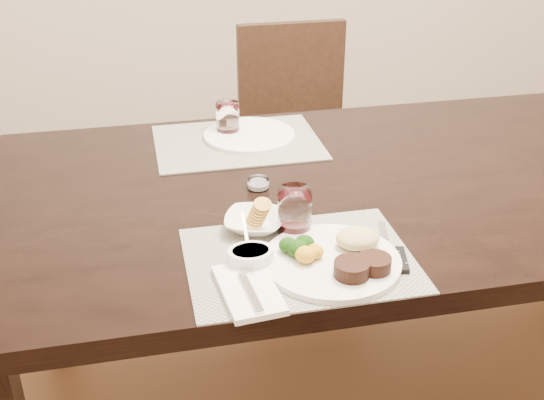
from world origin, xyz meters
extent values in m
plane|color=#4C3018|center=(0.00, 0.00, 0.00)|extent=(4.50, 4.50, 0.00)
cube|color=black|center=(0.00, 0.00, 0.72)|extent=(2.00, 1.00, 0.05)
cube|color=black|center=(-0.92, 0.42, 0.35)|extent=(0.08, 0.08, 0.70)
cube|color=black|center=(0.00, 0.85, 0.43)|extent=(0.42, 0.42, 0.04)
cube|color=black|center=(-0.18, 0.67, 0.21)|extent=(0.04, 0.04, 0.41)
cube|color=black|center=(0.18, 0.67, 0.21)|extent=(0.04, 0.04, 0.41)
cube|color=black|center=(-0.18, 1.03, 0.21)|extent=(0.04, 0.04, 0.41)
cube|color=black|center=(0.18, 1.03, 0.21)|extent=(0.04, 0.04, 0.41)
cube|color=black|center=(0.00, 1.04, 0.68)|extent=(0.42, 0.04, 0.45)
cube|color=gray|center=(-0.31, -0.33, 0.75)|extent=(0.46, 0.34, 0.00)
cube|color=gray|center=(-0.34, 0.30, 0.75)|extent=(0.46, 0.34, 0.00)
cylinder|color=white|center=(-0.25, -0.36, 0.76)|extent=(0.28, 0.28, 0.01)
cylinder|color=black|center=(-0.23, -0.43, 0.78)|extent=(0.07, 0.07, 0.03)
cylinder|color=black|center=(-0.18, -0.42, 0.78)|extent=(0.07, 0.07, 0.03)
ellipsoid|color=tan|center=(-0.19, -0.33, 0.78)|extent=(0.09, 0.08, 0.04)
ellipsoid|color=#153B0B|center=(-0.32, -0.34, 0.78)|extent=(0.04, 0.04, 0.04)
ellipsoid|color=gold|center=(-0.31, -0.36, 0.78)|extent=(0.04, 0.04, 0.03)
cube|color=white|center=(-0.44, -0.42, 0.76)|extent=(0.12, 0.19, 0.01)
cube|color=white|center=(-0.44, -0.44, 0.77)|extent=(0.03, 0.13, 0.01)
cube|color=white|center=(-0.43, -0.36, 0.77)|extent=(0.03, 0.05, 0.00)
cube|color=white|center=(-0.11, -0.28, 0.76)|extent=(0.04, 0.12, 0.00)
cube|color=black|center=(-0.11, -0.38, 0.76)|extent=(0.04, 0.09, 0.01)
imported|color=white|center=(-0.38, -0.19, 0.77)|extent=(0.17, 0.17, 0.03)
cylinder|color=gold|center=(-0.38, -0.19, 0.79)|extent=(0.04, 0.05, 0.04)
cylinder|color=white|center=(-0.41, -0.33, 0.77)|extent=(0.09, 0.09, 0.04)
cylinder|color=#0E3D0D|center=(-0.41, -0.33, 0.78)|extent=(0.07, 0.07, 0.01)
cube|color=white|center=(-0.41, -0.27, 0.81)|extent=(0.01, 0.06, 0.04)
cylinder|color=silver|center=(-0.30, -0.22, 0.80)|extent=(0.07, 0.07, 0.10)
cylinder|color=#320407|center=(-0.30, -0.22, 0.77)|extent=(0.06, 0.06, 0.03)
cylinder|color=white|center=(-0.30, 0.32, 0.76)|extent=(0.26, 0.26, 0.01)
cylinder|color=silver|center=(-0.35, 0.36, 0.80)|extent=(0.07, 0.07, 0.09)
cylinder|color=#320407|center=(-0.35, 0.36, 0.77)|extent=(0.06, 0.06, 0.02)
cylinder|color=silver|center=(-0.33, 0.01, 0.76)|extent=(0.05, 0.05, 0.02)
cylinder|color=silver|center=(-0.33, 0.01, 0.76)|extent=(0.04, 0.04, 0.01)
camera|label=1|loc=(-0.61, -1.46, 1.51)|focal=45.00mm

